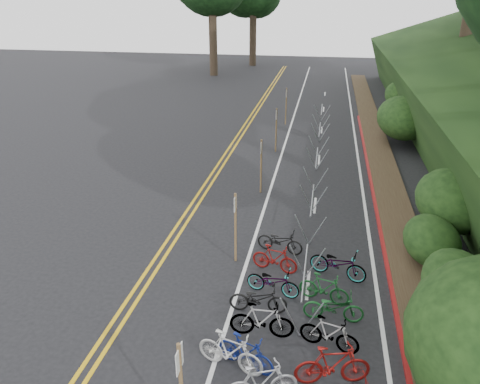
{
  "coord_description": "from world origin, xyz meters",
  "views": [
    {
      "loc": [
        3.25,
        -8.46,
        8.46
      ],
      "look_at": [
        0.22,
        7.87,
        1.3
      ],
      "focal_mm": 35.0,
      "sensor_mm": 36.0,
      "label": 1
    }
  ],
  "objects": [
    {
      "name": "bike_valet",
      "position": [
        2.96,
        1.12,
        0.47
      ],
      "size": [
        3.36,
        10.56,
        1.08
      ],
      "color": "black",
      "rests_on": "ground"
    },
    {
      "name": "bike_racks_rest",
      "position": [
        3.0,
        13.0,
        0.85
      ],
      "size": [
        1.14,
        23.0,
        1.17
      ],
      "color": "#8E939B",
      "rests_on": "ground"
    },
    {
      "name": "road_markings",
      "position": [
        0.63,
        10.1,
        0.0
      ],
      "size": [
        7.47,
        80.0,
        0.01
      ],
      "color": "gold",
      "rests_on": "ground"
    },
    {
      "name": "ground",
      "position": [
        0.0,
        0.0,
        0.0
      ],
      "size": [
        120.0,
        120.0,
        0.0
      ],
      "primitive_type": "plane",
      "color": "black",
      "rests_on": "ground"
    },
    {
      "name": "signposts_rest",
      "position": [
        0.6,
        14.0,
        1.43
      ],
      "size": [
        0.08,
        18.4,
        2.5
      ],
      "color": "brown",
      "rests_on": "ground"
    },
    {
      "name": "bike_front",
      "position": [
        1.42,
        0.11,
        0.52
      ],
      "size": [
        0.96,
        1.81,
        1.05
      ],
      "primitive_type": "imported",
      "rotation": [
        0.0,
        0.0,
        1.29
      ],
      "color": "beige",
      "rests_on": "ground"
    },
    {
      "name": "red_curb",
      "position": [
        5.7,
        12.0,
        0.05
      ],
      "size": [
        0.25,
        28.0,
        0.1
      ],
      "primitive_type": "cube",
      "color": "maroon",
      "rests_on": "ground"
    }
  ]
}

